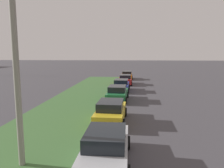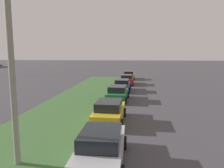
# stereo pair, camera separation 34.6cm
# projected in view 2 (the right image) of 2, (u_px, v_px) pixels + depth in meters

# --- Properties ---
(grass_median) EXTENTS (60.00, 6.00, 0.12)m
(grass_median) POSITION_uv_depth(u_px,v_px,m) (38.00, 136.00, 11.80)
(grass_median) COLOR #3D6633
(grass_median) RESTS_ON ground
(parked_car_silver) EXTENTS (4.31, 2.04, 1.47)m
(parked_car_silver) POSITION_uv_depth(u_px,v_px,m) (101.00, 147.00, 8.88)
(parked_car_silver) COLOR #B2B5BA
(parked_car_silver) RESTS_ON ground
(parked_car_yellow) EXTENTS (4.35, 2.12, 1.47)m
(parked_car_yellow) POSITION_uv_depth(u_px,v_px,m) (109.00, 111.00, 14.31)
(parked_car_yellow) COLOR gold
(parked_car_yellow) RESTS_ON ground
(parked_car_green) EXTENTS (4.39, 2.19, 1.47)m
(parked_car_green) POSITION_uv_depth(u_px,v_px,m) (118.00, 93.00, 20.94)
(parked_car_green) COLOR #1E6B38
(parked_car_green) RESTS_ON ground
(parked_car_blue) EXTENTS (4.34, 2.10, 1.47)m
(parked_car_blue) POSITION_uv_depth(u_px,v_px,m) (122.00, 85.00, 26.17)
(parked_car_blue) COLOR #23389E
(parked_car_blue) RESTS_ON ground
(parked_car_red) EXTENTS (4.34, 2.10, 1.47)m
(parked_car_red) POSITION_uv_depth(u_px,v_px,m) (127.00, 80.00, 31.90)
(parked_car_red) COLOR red
(parked_car_red) RESTS_ON ground
(parked_car_orange) EXTENTS (4.31, 2.04, 1.47)m
(parked_car_orange) POSITION_uv_depth(u_px,v_px,m) (129.00, 75.00, 38.52)
(parked_car_orange) COLOR orange
(parked_car_orange) RESTS_ON ground
(streetlight) EXTENTS (0.58, 2.87, 7.50)m
(streetlight) POSITION_uv_depth(u_px,v_px,m) (20.00, 58.00, 8.08)
(streetlight) COLOR gray
(streetlight) RESTS_ON ground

